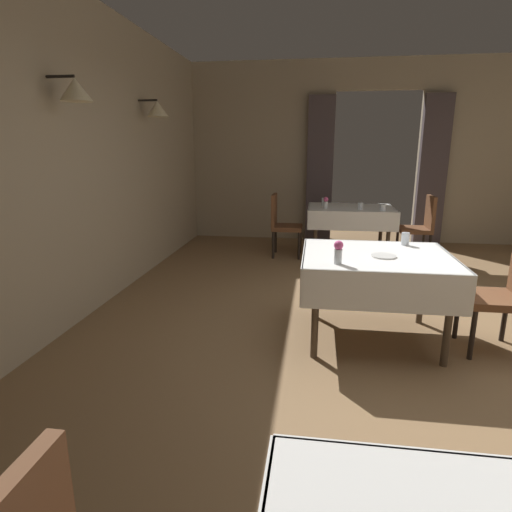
% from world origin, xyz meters
% --- Properties ---
extents(ground, '(10.08, 10.08, 0.00)m').
position_xyz_m(ground, '(0.00, 0.00, 0.00)').
color(ground, olive).
extents(wall_left, '(0.49, 8.40, 3.00)m').
position_xyz_m(wall_left, '(-3.20, 0.00, 1.51)').
color(wall_left, tan).
rests_on(wall_left, ground).
extents(wall_back, '(6.40, 0.27, 3.00)m').
position_xyz_m(wall_back, '(0.00, 4.18, 1.51)').
color(wall_back, tan).
rests_on(wall_back, ground).
extents(dining_table_mid, '(1.21, 1.05, 0.75)m').
position_xyz_m(dining_table_mid, '(-0.45, 0.10, 0.65)').
color(dining_table_mid, '#4C3D2D').
rests_on(dining_table_mid, ground).
extents(dining_table_far, '(1.24, 0.94, 0.75)m').
position_xyz_m(dining_table_far, '(-0.45, 2.94, 0.65)').
color(dining_table_far, '#4C3D2D').
rests_on(dining_table_far, ground).
extents(chair_mid_right, '(0.45, 0.44, 0.93)m').
position_xyz_m(chair_mid_right, '(0.54, 0.02, 0.52)').
color(chair_mid_right, black).
rests_on(chair_mid_right, ground).
extents(chair_far_right, '(0.45, 0.44, 0.93)m').
position_xyz_m(chair_far_right, '(0.55, 2.95, 0.52)').
color(chair_far_right, black).
rests_on(chair_far_right, ground).
extents(chair_far_left, '(0.44, 0.44, 0.93)m').
position_xyz_m(chair_far_left, '(-1.46, 2.86, 0.52)').
color(chair_far_left, black).
rests_on(chair_far_left, ground).
extents(flower_vase_mid, '(0.07, 0.07, 0.18)m').
position_xyz_m(flower_vase_mid, '(-0.78, -0.25, 0.85)').
color(flower_vase_mid, silver).
rests_on(flower_vase_mid, dining_table_mid).
extents(glass_mid_b, '(0.07, 0.07, 0.11)m').
position_xyz_m(glass_mid_b, '(-0.16, 0.48, 0.81)').
color(glass_mid_b, silver).
rests_on(glass_mid_b, dining_table_mid).
extents(plate_mid_c, '(0.20, 0.20, 0.01)m').
position_xyz_m(plate_mid_c, '(-0.41, 0.02, 0.76)').
color(plate_mid_c, white).
rests_on(plate_mid_c, dining_table_mid).
extents(flower_vase_far, '(0.07, 0.07, 0.17)m').
position_xyz_m(flower_vase_far, '(-0.83, 2.73, 0.84)').
color(flower_vase_far, silver).
rests_on(flower_vase_far, dining_table_far).
extents(glass_far_b, '(0.08, 0.08, 0.09)m').
position_xyz_m(glass_far_b, '(-0.05, 2.62, 0.80)').
color(glass_far_b, silver).
rests_on(glass_far_b, dining_table_far).
extents(glass_far_c, '(0.07, 0.07, 0.12)m').
position_xyz_m(glass_far_c, '(-0.85, 3.03, 0.81)').
color(glass_far_c, silver).
rests_on(glass_far_c, dining_table_far).
extents(glass_far_d, '(0.07, 0.07, 0.10)m').
position_xyz_m(glass_far_d, '(-0.34, 2.72, 0.80)').
color(glass_far_d, silver).
rests_on(glass_far_d, dining_table_far).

